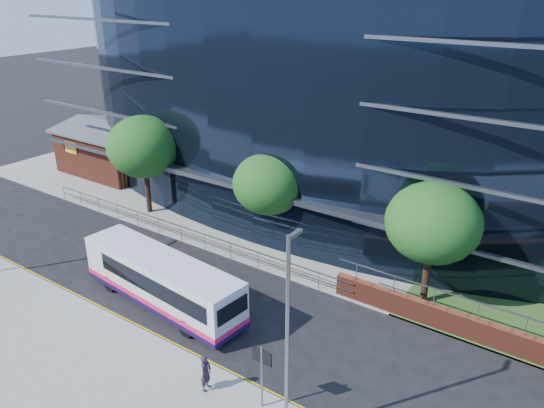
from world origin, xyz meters
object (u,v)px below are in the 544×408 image
Objects in this scene: tree_far_a at (144,147)px; tree_far_c at (433,223)px; city_bus at (163,281)px; brick_pavilion at (113,150)px; tree_far_b at (269,184)px; street_sign at (262,364)px; pedestrian at (206,373)px; streetlight_east at (288,336)px.

tree_far_a is 1.07× the size of tree_far_c.
brick_pavilion is at bearing 151.57° from city_bus.
tree_far_b is 0.60× the size of city_bus.
street_sign is 1.75× the size of pedestrian.
streetlight_east is at bearing -103.97° from pedestrian.
tree_far_a reaches higher than city_bus.
tree_far_c is at bearing 76.71° from street_sign.
streetlight_east is 0.80× the size of city_bus.
city_bus is (18.30, -12.18, -0.52)m from brick_pavilion.
city_bus is at bearing 160.21° from streetlight_east.
tree_far_c is 4.07× the size of pedestrian.
tree_far_a reaches higher than brick_pavilion.
brick_pavilion is at bearing 43.90° from pedestrian.
city_bus is at bearing -33.65° from brick_pavilion.
tree_far_c is (20.00, 0.00, -0.33)m from tree_far_a.
tree_far_a reaches higher than street_sign.
streetlight_east is 5.21m from pedestrian.
brick_pavilion is 0.86× the size of city_bus.
streetlight_east is (9.00, -11.67, 0.23)m from tree_far_b.
tree_far_a is at bearing 180.00° from tree_far_c.
tree_far_b is at bearing 10.65° from pedestrian.
brick_pavilion is at bearing 171.18° from tree_far_c.
streetlight_east is at bearing -29.24° from brick_pavilion.
tree_far_a is 20.00m from tree_far_c.
tree_far_c reaches higher than city_bus.
tree_far_c is at bearing -8.82° from brick_pavilion.
tree_far_b is at bearing -11.88° from brick_pavilion.
streetlight_east is 10.75m from city_bus.
tree_far_c is 12.66m from pedestrian.
streetlight_east reaches higher than tree_far_a.
brick_pavilion is at bearing 150.76° from streetlight_east.
street_sign is at bearing 158.64° from streetlight_east.
brick_pavilion is at bearing 168.12° from tree_far_b.
brick_pavilion reaches higher than pedestrian.
streetlight_east is at bearing -21.36° from street_sign.
pedestrian is at bearing -167.27° from street_sign.
streetlight_east is (28.00, -15.67, 2.50)m from brick_pavilion.
street_sign is 0.43× the size of tree_far_c.
brick_pavilion is 1.08× the size of streetlight_east.
street_sign is at bearing -31.17° from tree_far_a.
tree_far_a is 10.03m from tree_far_b.
pedestrian is at bearing -66.15° from tree_far_b.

